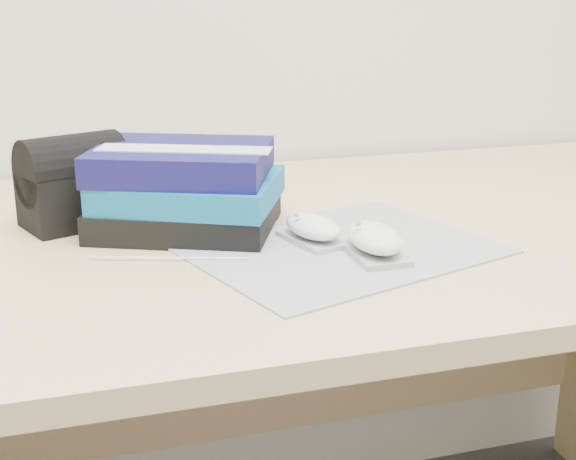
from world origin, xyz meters
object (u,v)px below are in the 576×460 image
object	(u,v)px
mouse_rear	(313,229)
mouse_front	(374,240)
pouch	(73,182)
desk	(281,358)
book_stack	(186,189)

from	to	relation	value
mouse_rear	mouse_front	world-z (taller)	mouse_front
pouch	mouse_rear	bearing A→B (deg)	-31.50
desk	mouse_front	distance (m)	0.34
desk	mouse_rear	distance (m)	0.29
mouse_front	pouch	world-z (taller)	pouch
desk	book_stack	xyz separation A→B (m)	(-0.15, -0.03, 0.29)
desk	mouse_rear	size ratio (longest dim) A/B	14.54
mouse_front	desk	bearing A→B (deg)	104.61
mouse_rear	book_stack	distance (m)	0.19
pouch	mouse_front	bearing A→B (deg)	-35.85
book_stack	pouch	distance (m)	0.16
mouse_front	book_stack	distance (m)	0.28
mouse_rear	mouse_front	xyz separation A→B (m)	(0.06, -0.07, 0.00)
mouse_rear	pouch	distance (m)	0.34
desk	book_stack	bearing A→B (deg)	-167.09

